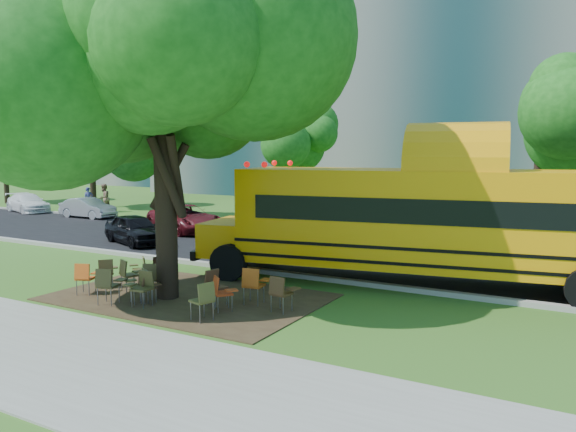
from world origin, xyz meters
The scene contains 36 objects.
ground centered at (0.00, 0.00, 0.00)m, with size 160.00×160.00×0.00m, color #32591B.
sidewalk centered at (0.00, -5.00, 0.02)m, with size 60.00×4.00×0.04m, color gray.
dirt_patch centered at (1.00, -0.50, 0.01)m, with size 7.00×4.50×0.03m, color #382819.
asphalt_road centered at (0.00, 7.00, 0.02)m, with size 80.00×8.00×0.04m, color black.
kerb_near centered at (0.00, 3.00, 0.07)m, with size 80.00×0.25×0.14m, color gray.
kerb_far centered at (0.00, 11.10, 0.07)m, with size 80.00×0.25×0.14m, color gray.
building_main centered at (-8.00, 36.00, 11.00)m, with size 38.00×16.00×22.00m, color slate.
building_left centered at (-38.00, 40.00, 10.00)m, with size 26.00×14.00×20.00m, color slate.
bg_tree_0 centered at (-12.00, 13.00, 4.57)m, with size 5.20×5.20×7.18m.
bg_tree_1 centered at (-20.00, 15.00, 5.39)m, with size 6.00×6.00×8.40m.
bg_tree_2 centered at (-5.00, 16.00, 4.21)m, with size 4.80×4.80×6.62m.
bg_tree_3 centered at (8.00, 14.00, 5.03)m, with size 5.60×5.60×7.84m.
bg_tree_5 centered at (-28.00, 14.00, 4.80)m, with size 5.40×5.40×7.51m.
main_tree centered at (0.60, -0.82, 5.32)m, with size 7.20×7.20×8.93m.
school_bus centered at (6.72, 3.98, 1.93)m, with size 13.90×5.11×3.33m.
chair_0 centered at (-1.50, -1.68, 0.55)m, with size 0.61×0.69×0.89m.
chair_1 centered at (-0.79, -0.84, 0.56)m, with size 0.73×0.57×0.90m.
chair_2 centered at (-0.23, -2.09, 0.59)m, with size 0.65×0.70×0.96m.
chair_3 centered at (0.33, -1.53, 0.55)m, with size 0.74×0.58×0.88m.
chair_4 centered at (0.47, -1.48, 0.48)m, with size 0.64×0.50×0.78m.
chair_5 centered at (0.60, -1.75, 0.56)m, with size 0.59×0.57×0.90m.
chair_6 centered at (2.69, -1.97, 0.57)m, with size 0.56×0.72×0.92m.
chair_7 centered at (2.59, -1.17, 0.54)m, with size 0.76×0.60×0.88m.
chair_8 centered at (-1.61, -0.85, 0.53)m, with size 0.58×0.73×0.85m.
chair_9 centered at (-1.29, 0.13, 0.48)m, with size 0.66×0.52×0.77m.
chair_10 centered at (-0.70, 0.30, 0.49)m, with size 0.53×0.67×0.79m.
chair_11 centered at (0.15, -0.88, 0.57)m, with size 0.62×0.72×0.92m.
chair_12 centered at (2.09, -0.78, 0.56)m, with size 0.53×0.68×0.90m.
chair_13 centered at (3.89, -0.56, 0.56)m, with size 0.64×0.54×0.91m.
chair_14 centered at (2.95, -0.30, 0.60)m, with size 0.65×0.65×0.97m.
black_car centered at (-6.39, 5.11, 0.63)m, with size 1.48×3.68×1.25m, color black.
bg_car_silver centered at (-15.38, 10.49, 0.59)m, with size 1.24×3.57×1.17m, color #9C9CA1.
bg_car_white centered at (-21.18, 10.80, 0.59)m, with size 1.65×4.05×1.18m, color white.
bg_car_red centered at (-6.86, 8.86, 0.65)m, with size 2.17×4.70×1.31m, color #4F0D14.
pedestrian_a centered at (-18.25, 13.06, 0.78)m, with size 0.57×0.37×1.56m, color navy.
pedestrian_b centered at (-17.01, 13.19, 0.90)m, with size 0.87×0.68×1.79m, color #81604D.
Camera 1 is at (10.42, -11.82, 3.86)m, focal length 35.00 mm.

